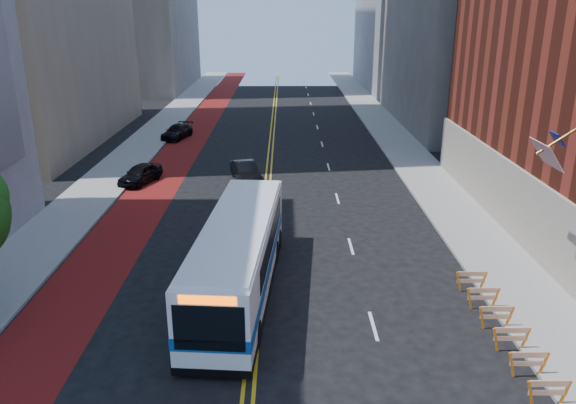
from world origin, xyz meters
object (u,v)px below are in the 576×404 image
(transit_bus, at_px, (239,255))
(car_a, at_px, (140,174))
(car_c, at_px, (177,132))
(car_b, at_px, (246,171))

(transit_bus, distance_m, car_a, 18.90)
(transit_bus, relative_size, car_c, 2.85)
(car_a, xyz_separation_m, car_b, (7.65, 0.54, 0.01))
(transit_bus, height_order, car_c, transit_bus)
(transit_bus, xyz_separation_m, car_b, (-0.87, 17.37, -1.12))
(car_a, height_order, car_c, car_a)
(car_a, relative_size, car_b, 0.95)
(car_a, height_order, car_b, car_b)
(car_b, height_order, car_c, car_b)
(car_a, bearing_deg, car_b, 23.90)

